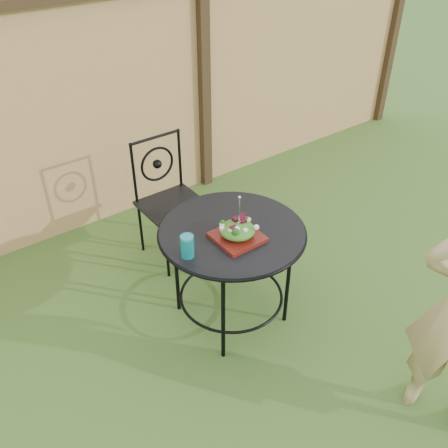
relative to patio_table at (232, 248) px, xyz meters
name	(u,v)px	position (x,y,z in m)	size (l,w,h in m)	color
ground	(235,399)	(-0.40, -0.56, -0.59)	(60.00, 60.00, 0.00)	#2B4D18
fence	(61,124)	(-0.40, 1.63, 0.36)	(8.00, 0.12, 1.90)	#DFAB6E
patio_table	(232,248)	(0.00, 0.00, 0.00)	(0.92, 0.92, 0.72)	black
patio_chair	(170,197)	(0.06, 0.86, -0.08)	(0.46, 0.46, 0.95)	black
salad_plate	(237,237)	(-0.03, -0.09, 0.15)	(0.27, 0.27, 0.02)	#490A0B
salad	(237,230)	(-0.03, -0.09, 0.20)	(0.21, 0.21, 0.08)	#235614
fork	(239,211)	(-0.02, -0.09, 0.33)	(0.01, 0.01, 0.18)	silver
drinking_glass	(187,246)	(-0.36, -0.05, 0.21)	(0.08, 0.08, 0.14)	#0A767E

